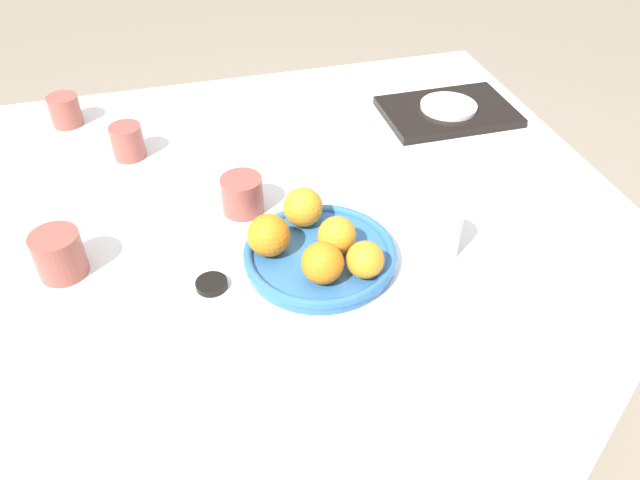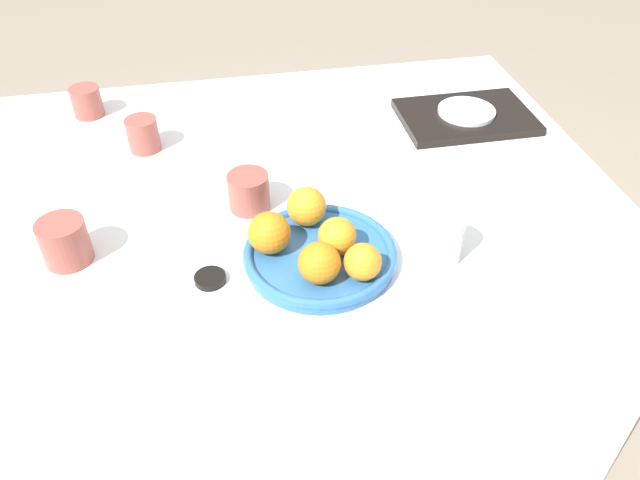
{
  "view_description": "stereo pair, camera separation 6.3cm",
  "coord_description": "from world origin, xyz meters",
  "px_view_note": "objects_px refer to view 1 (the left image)",
  "views": [
    {
      "loc": [
        -0.19,
        -1.1,
        1.53
      ],
      "look_at": [
        0.04,
        -0.29,
        0.83
      ],
      "focal_mm": 35.0,
      "sensor_mm": 36.0,
      "label": 1
    },
    {
      "loc": [
        -0.12,
        -1.11,
        1.53
      ],
      "look_at": [
        0.04,
        -0.29,
        0.83
      ],
      "focal_mm": 35.0,
      "sensor_mm": 36.0,
      "label": 2
    }
  ],
  "objects_px": {
    "orange_2": "(303,207)",
    "cup_2": "(65,110)",
    "cup_3": "(242,195)",
    "orange_0": "(337,235)",
    "water_glass": "(441,232)",
    "soy_dish": "(212,284)",
    "napkin": "(580,234)",
    "fruit_platter": "(320,255)",
    "side_plate": "(449,106)",
    "orange_3": "(269,235)",
    "cup_0": "(59,254)",
    "orange_4": "(365,260)",
    "serving_tray": "(448,112)",
    "orange_1": "(322,263)",
    "cup_1": "(127,142)"
  },
  "relations": [
    {
      "from": "orange_1",
      "to": "side_plate",
      "type": "bearing_deg",
      "value": 47.46
    },
    {
      "from": "orange_1",
      "to": "cup_0",
      "type": "height_order",
      "value": "orange_1"
    },
    {
      "from": "orange_0",
      "to": "napkin",
      "type": "xyz_separation_m",
      "value": [
        0.46,
        -0.06,
        -0.05
      ]
    },
    {
      "from": "cup_1",
      "to": "cup_0",
      "type": "bearing_deg",
      "value": -109.61
    },
    {
      "from": "orange_2",
      "to": "cup_3",
      "type": "relative_size",
      "value": 0.91
    },
    {
      "from": "orange_2",
      "to": "cup_1",
      "type": "distance_m",
      "value": 0.47
    },
    {
      "from": "orange_0",
      "to": "orange_1",
      "type": "relative_size",
      "value": 0.94
    },
    {
      "from": "orange_1",
      "to": "cup_2",
      "type": "bearing_deg",
      "value": 121.96
    },
    {
      "from": "orange_0",
      "to": "cup_1",
      "type": "xyz_separation_m",
      "value": [
        -0.35,
        0.45,
        -0.02
      ]
    },
    {
      "from": "water_glass",
      "to": "cup_2",
      "type": "distance_m",
      "value": 0.95
    },
    {
      "from": "fruit_platter",
      "to": "cup_2",
      "type": "xyz_separation_m",
      "value": [
        -0.45,
        0.64,
        0.02
      ]
    },
    {
      "from": "fruit_platter",
      "to": "serving_tray",
      "type": "distance_m",
      "value": 0.62
    },
    {
      "from": "side_plate",
      "to": "soy_dish",
      "type": "xyz_separation_m",
      "value": [
        -0.64,
        -0.45,
        -0.02
      ]
    },
    {
      "from": "orange_3",
      "to": "water_glass",
      "type": "relative_size",
      "value": 0.8
    },
    {
      "from": "fruit_platter",
      "to": "cup_3",
      "type": "height_order",
      "value": "cup_3"
    },
    {
      "from": "side_plate",
      "to": "orange_2",
      "type": "bearing_deg",
      "value": -142.84
    },
    {
      "from": "serving_tray",
      "to": "orange_3",
      "type": "bearing_deg",
      "value": -142.47
    },
    {
      "from": "fruit_platter",
      "to": "side_plate",
      "type": "xyz_separation_m",
      "value": [
        0.45,
        0.44,
        0.01
      ]
    },
    {
      "from": "orange_1",
      "to": "cup_3",
      "type": "relative_size",
      "value": 0.89
    },
    {
      "from": "cup_3",
      "to": "orange_2",
      "type": "bearing_deg",
      "value": -44.39
    },
    {
      "from": "orange_2",
      "to": "cup_2",
      "type": "height_order",
      "value": "orange_2"
    },
    {
      "from": "orange_1",
      "to": "napkin",
      "type": "bearing_deg",
      "value": 0.45
    },
    {
      "from": "water_glass",
      "to": "cup_0",
      "type": "relative_size",
      "value": 1.12
    },
    {
      "from": "orange_2",
      "to": "orange_0",
      "type": "bearing_deg",
      "value": -67.51
    },
    {
      "from": "orange_0",
      "to": "cup_2",
      "type": "xyz_separation_m",
      "value": [
        -0.48,
        0.64,
        -0.02
      ]
    },
    {
      "from": "soy_dish",
      "to": "napkin",
      "type": "bearing_deg",
      "value": -3.99
    },
    {
      "from": "orange_1",
      "to": "orange_2",
      "type": "relative_size",
      "value": 0.98
    },
    {
      "from": "fruit_platter",
      "to": "cup_2",
      "type": "distance_m",
      "value": 0.78
    },
    {
      "from": "napkin",
      "to": "orange_2",
      "type": "bearing_deg",
      "value": 163.0
    },
    {
      "from": "orange_3",
      "to": "cup_0",
      "type": "distance_m",
      "value": 0.36
    },
    {
      "from": "fruit_platter",
      "to": "orange_4",
      "type": "distance_m",
      "value": 0.1
    },
    {
      "from": "orange_2",
      "to": "cup_3",
      "type": "distance_m",
      "value": 0.14
    },
    {
      "from": "orange_1",
      "to": "cup_1",
      "type": "xyz_separation_m",
      "value": [
        -0.3,
        0.52,
        -0.02
      ]
    },
    {
      "from": "water_glass",
      "to": "soy_dish",
      "type": "height_order",
      "value": "water_glass"
    },
    {
      "from": "fruit_platter",
      "to": "orange_4",
      "type": "relative_size",
      "value": 4.25
    },
    {
      "from": "serving_tray",
      "to": "soy_dish",
      "type": "xyz_separation_m",
      "value": [
        -0.64,
        -0.45,
        -0.0
      ]
    },
    {
      "from": "orange_1",
      "to": "water_glass",
      "type": "distance_m",
      "value": 0.23
    },
    {
      "from": "napkin",
      "to": "orange_4",
      "type": "bearing_deg",
      "value": -178.52
    },
    {
      "from": "orange_2",
      "to": "cup_2",
      "type": "bearing_deg",
      "value": 129.17
    },
    {
      "from": "fruit_platter",
      "to": "water_glass",
      "type": "distance_m",
      "value": 0.22
    },
    {
      "from": "cup_2",
      "to": "napkin",
      "type": "bearing_deg",
      "value": -36.48
    },
    {
      "from": "napkin",
      "to": "cup_3",
      "type": "bearing_deg",
      "value": 157.4
    },
    {
      "from": "cup_0",
      "to": "cup_1",
      "type": "distance_m",
      "value": 0.38
    },
    {
      "from": "orange_3",
      "to": "soy_dish",
      "type": "relative_size",
      "value": 1.39
    },
    {
      "from": "water_glass",
      "to": "cup_3",
      "type": "bearing_deg",
      "value": 145.75
    },
    {
      "from": "orange_1",
      "to": "cup_1",
      "type": "relative_size",
      "value": 0.96
    },
    {
      "from": "orange_2",
      "to": "water_glass",
      "type": "relative_size",
      "value": 0.78
    },
    {
      "from": "cup_0",
      "to": "cup_1",
      "type": "xyz_separation_m",
      "value": [
        0.13,
        0.36,
        -0.0
      ]
    },
    {
      "from": "cup_3",
      "to": "napkin",
      "type": "xyz_separation_m",
      "value": [
        0.6,
        -0.25,
        -0.03
      ]
    },
    {
      "from": "cup_0",
      "to": "fruit_platter",
      "type": "bearing_deg",
      "value": -11.8
    }
  ]
}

